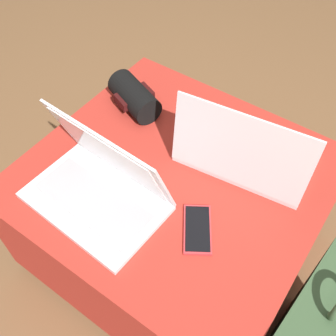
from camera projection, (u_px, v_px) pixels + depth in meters
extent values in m
plane|color=brown|center=(174.00, 247.00, 1.49)|extent=(14.00, 14.00, 0.00)
cube|color=maroon|center=(174.00, 244.00, 1.47)|extent=(0.80, 0.75, 0.05)
cube|color=#B22D23|center=(174.00, 211.00, 1.30)|extent=(0.83, 0.79, 0.41)
cube|color=silver|center=(95.00, 201.00, 1.07)|extent=(0.38, 0.26, 0.02)
cube|color=#B2B2B7|center=(93.00, 201.00, 1.06)|extent=(0.33, 0.15, 0.00)
cube|color=silver|center=(110.00, 155.00, 1.01)|extent=(0.37, 0.10, 0.23)
cube|color=white|center=(109.00, 156.00, 1.01)|extent=(0.33, 0.09, 0.20)
cube|color=silver|center=(246.00, 155.00, 1.17)|extent=(0.40, 0.27, 0.02)
cube|color=#9E9EA3|center=(247.00, 152.00, 1.17)|extent=(0.35, 0.17, 0.00)
cube|color=silver|center=(239.00, 150.00, 1.02)|extent=(0.38, 0.08, 0.23)
cube|color=green|center=(240.00, 149.00, 1.02)|extent=(0.34, 0.07, 0.20)
cube|color=red|center=(197.00, 229.00, 1.02)|extent=(0.14, 0.16, 0.01)
cube|color=black|center=(198.00, 228.00, 1.01)|extent=(0.13, 0.15, 0.00)
cube|color=#385133|center=(308.00, 336.00, 1.06)|extent=(0.18, 0.37, 0.47)
cylinder|color=black|center=(134.00, 97.00, 1.28)|extent=(0.21, 0.15, 0.09)
cube|color=#350D0D|center=(134.00, 97.00, 1.28)|extent=(0.11, 0.13, 0.03)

